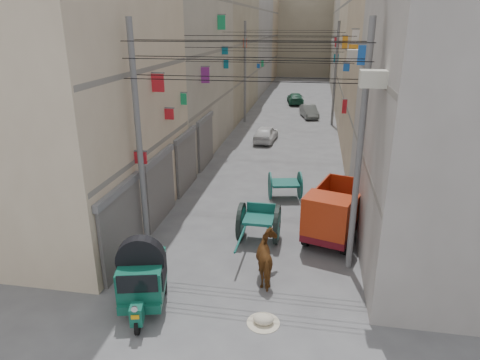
% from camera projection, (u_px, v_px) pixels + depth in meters
% --- Properties ---
extents(building_row_left, '(8.00, 62.00, 14.00)m').
position_uv_depth(building_row_left, '(210.00, 39.00, 40.26)').
color(building_row_left, '#C4B294').
rests_on(building_row_left, ground).
extents(building_row_right, '(8.00, 62.00, 14.00)m').
position_uv_depth(building_row_right, '(386.00, 40.00, 37.66)').
color(building_row_right, gray).
rests_on(building_row_right, ground).
extents(end_cap_building, '(22.00, 10.00, 13.00)m').
position_uv_depth(end_cap_building, '(306.00, 32.00, 68.42)').
color(end_cap_building, gray).
rests_on(end_cap_building, ground).
extents(shutters_left, '(0.18, 14.40, 2.88)m').
position_uv_depth(shutters_left, '(175.00, 172.00, 19.34)').
color(shutters_left, '#48494D').
rests_on(shutters_left, ground).
extents(signboards, '(8.22, 40.52, 5.67)m').
position_uv_depth(signboards, '(283.00, 93.00, 28.48)').
color(signboards, red).
rests_on(signboards, ground).
extents(ac_units, '(0.70, 6.55, 3.35)m').
position_uv_depth(ac_units, '(367.00, 36.00, 13.57)').
color(ac_units, beige).
rests_on(ac_units, ground).
extents(utility_poles, '(7.40, 22.20, 8.00)m').
position_uv_depth(utility_poles, '(276.00, 95.00, 23.97)').
color(utility_poles, slate).
rests_on(utility_poles, ground).
extents(overhead_cables, '(7.40, 22.52, 1.12)m').
position_uv_depth(overhead_cables, '(273.00, 46.00, 20.61)').
color(overhead_cables, black).
rests_on(overhead_cables, ground).
extents(auto_rickshaw, '(1.75, 2.49, 1.69)m').
position_uv_depth(auto_rickshaw, '(142.00, 276.00, 12.24)').
color(auto_rickshaw, black).
rests_on(auto_rickshaw, ground).
extents(tonga_cart, '(1.60, 3.27, 1.47)m').
position_uv_depth(tonga_cart, '(259.00, 223.00, 16.05)').
color(tonga_cart, black).
rests_on(tonga_cart, ground).
extents(mini_truck, '(2.67, 4.04, 2.09)m').
position_uv_depth(mini_truck, '(333.00, 216.00, 16.00)').
color(mini_truck, black).
rests_on(mini_truck, ground).
extents(second_cart, '(1.72, 1.59, 1.30)m').
position_uv_depth(second_cart, '(285.00, 185.00, 20.03)').
color(second_cart, '#125148').
rests_on(second_cart, ground).
extents(feed_sack, '(0.57, 0.46, 0.29)m').
position_uv_depth(feed_sack, '(263.00, 319.00, 11.77)').
color(feed_sack, beige).
rests_on(feed_sack, ground).
extents(horse, '(1.25, 1.92, 1.50)m').
position_uv_depth(horse, '(269.00, 259.00, 13.61)').
color(horse, brown).
rests_on(horse, ground).
extents(distant_car_white, '(1.62, 3.42, 1.13)m').
position_uv_depth(distant_car_white, '(266.00, 134.00, 29.86)').
color(distant_car_white, silver).
rests_on(distant_car_white, ground).
extents(distant_car_grey, '(1.88, 3.46, 1.08)m').
position_uv_depth(distant_car_grey, '(309.00, 111.00, 37.52)').
color(distant_car_grey, '#505552').
rests_on(distant_car_grey, ground).
extents(distant_car_green, '(2.03, 3.94, 1.09)m').
position_uv_depth(distant_car_green, '(295.00, 98.00, 44.00)').
color(distant_car_green, '#1B4F38').
rests_on(distant_car_green, ground).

